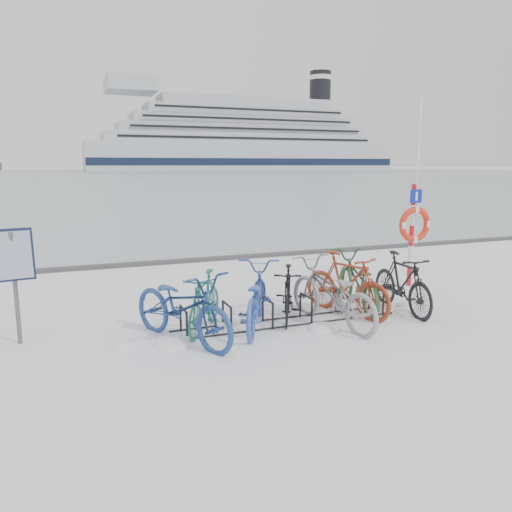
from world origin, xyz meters
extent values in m
plane|color=white|center=(0.00, 0.00, 0.00)|extent=(900.00, 900.00, 0.00)
cube|color=#A7B4BD|center=(0.00, 155.00, 0.01)|extent=(400.00, 298.00, 0.02)
cube|color=#3F3F42|center=(0.00, 5.90, 0.05)|extent=(400.00, 0.25, 0.10)
cylinder|color=black|center=(-1.80, -0.22, 0.22)|extent=(0.04, 0.04, 0.44)
cylinder|color=black|center=(-1.80, 0.22, 0.22)|extent=(0.04, 0.04, 0.44)
cylinder|color=black|center=(-1.80, 0.00, 0.44)|extent=(0.04, 0.44, 0.04)
cylinder|color=black|center=(-1.08, -0.22, 0.22)|extent=(0.04, 0.04, 0.44)
cylinder|color=black|center=(-1.08, 0.22, 0.22)|extent=(0.04, 0.04, 0.44)
cylinder|color=black|center=(-1.08, 0.00, 0.44)|extent=(0.04, 0.44, 0.04)
cylinder|color=black|center=(-0.36, -0.22, 0.22)|extent=(0.04, 0.04, 0.44)
cylinder|color=black|center=(-0.36, 0.22, 0.22)|extent=(0.04, 0.04, 0.44)
cylinder|color=black|center=(-0.36, 0.00, 0.44)|extent=(0.04, 0.44, 0.04)
cylinder|color=black|center=(0.36, -0.22, 0.22)|extent=(0.04, 0.04, 0.44)
cylinder|color=black|center=(0.36, 0.22, 0.22)|extent=(0.04, 0.04, 0.44)
cylinder|color=black|center=(0.36, 0.00, 0.44)|extent=(0.04, 0.44, 0.04)
cylinder|color=black|center=(1.08, -0.22, 0.22)|extent=(0.04, 0.04, 0.44)
cylinder|color=black|center=(1.08, 0.22, 0.22)|extent=(0.04, 0.04, 0.44)
cylinder|color=black|center=(1.08, 0.00, 0.44)|extent=(0.04, 0.44, 0.04)
cylinder|color=black|center=(1.80, -0.22, 0.22)|extent=(0.04, 0.04, 0.44)
cylinder|color=black|center=(1.80, 0.22, 0.22)|extent=(0.04, 0.04, 0.44)
cylinder|color=black|center=(1.80, 0.00, 0.44)|extent=(0.04, 0.44, 0.04)
cylinder|color=black|center=(0.00, -0.22, 0.02)|extent=(4.00, 0.03, 0.03)
cylinder|color=black|center=(0.00, 0.22, 0.02)|extent=(4.00, 0.03, 0.03)
cylinder|color=#595B5E|center=(-4.21, 0.56, 0.85)|extent=(0.07, 0.07, 1.71)
cube|color=black|center=(-4.21, 0.53, 1.37)|extent=(0.61, 0.30, 0.77)
cube|color=#8C99AD|center=(-4.21, 0.49, 1.37)|extent=(0.55, 0.23, 0.69)
cylinder|color=red|center=(3.68, 1.47, 0.23)|extent=(0.10, 0.10, 0.45)
cylinder|color=silver|center=(3.68, 1.47, 0.68)|extent=(0.10, 0.10, 0.45)
cylinder|color=red|center=(3.68, 1.47, 1.13)|extent=(0.10, 0.10, 0.45)
cylinder|color=silver|center=(3.68, 1.47, 1.58)|extent=(0.10, 0.10, 0.45)
cylinder|color=red|center=(3.68, 1.47, 2.04)|extent=(0.10, 0.10, 0.45)
torus|color=red|center=(3.68, 1.38, 1.39)|extent=(0.79, 0.13, 0.79)
cube|color=#0D1F92|center=(3.68, 1.39, 2.00)|extent=(0.29, 0.03, 0.29)
cylinder|color=silver|center=(3.78, 1.52, 2.06)|extent=(0.04, 0.04, 4.11)
cube|color=silver|center=(71.24, 199.14, 5.67)|extent=(132.26, 24.56, 11.34)
cube|color=#101B32|center=(71.24, 186.81, 3.78)|extent=(132.26, 0.30, 2.83)
cube|color=#101B32|center=(71.24, 211.46, 3.78)|extent=(132.26, 0.30, 2.83)
cube|color=silver|center=(71.24, 199.14, 13.23)|extent=(118.09, 22.67, 3.78)
cube|color=silver|center=(71.24, 199.14, 20.78)|extent=(95.42, 19.84, 3.78)
cube|color=silver|center=(71.24, 199.14, 28.34)|extent=(72.74, 17.01, 3.78)
cube|color=silver|center=(24.01, 199.14, 33.07)|extent=(18.89, 18.89, 5.67)
cylinder|color=black|center=(107.14, 199.14, 36.84)|extent=(9.45, 9.45, 13.23)
cube|color=black|center=(71.24, 187.61, 17.01)|extent=(103.92, 0.20, 11.34)
imported|color=navy|center=(-1.87, -0.23, 0.59)|extent=(1.69, 2.35, 1.17)
imported|color=#1D645A|center=(-1.41, 0.17, 0.50)|extent=(1.28, 1.66, 1.00)
imported|color=#3453AC|center=(-0.58, 0.02, 0.55)|extent=(1.60, 2.18, 1.09)
imported|color=black|center=(0.12, 0.23, 0.48)|extent=(1.11, 1.64, 0.96)
imported|color=gray|center=(0.67, -0.32, 0.58)|extent=(1.13, 2.30, 1.15)
imported|color=#99341C|center=(1.22, 0.11, 0.58)|extent=(1.15, 2.01, 1.16)
imported|color=#2E582C|center=(1.62, 0.38, 0.55)|extent=(1.18, 2.20, 1.10)
imported|color=black|center=(2.29, -0.10, 0.56)|extent=(0.66, 1.90, 1.12)
ellipsoid|color=white|center=(-2.04, -0.32, 0.00)|extent=(0.63, 0.63, 0.22)
ellipsoid|color=white|center=(0.43, -0.51, 0.00)|extent=(0.53, 0.53, 0.19)
ellipsoid|color=white|center=(0.44, 0.83, 0.00)|extent=(0.36, 0.36, 0.13)
ellipsoid|color=white|center=(1.37, 0.66, 0.00)|extent=(0.53, 0.53, 0.18)
ellipsoid|color=white|center=(2.34, -0.25, 0.00)|extent=(0.52, 0.52, 0.18)
ellipsoid|color=white|center=(-2.74, -0.18, 0.00)|extent=(0.41, 0.41, 0.14)
ellipsoid|color=white|center=(-0.99, 0.30, 0.00)|extent=(0.50, 0.50, 0.17)
ellipsoid|color=white|center=(2.60, 0.07, 0.00)|extent=(0.48, 0.48, 0.17)
camera|label=1|loc=(-3.46, -7.48, 2.68)|focal=35.00mm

